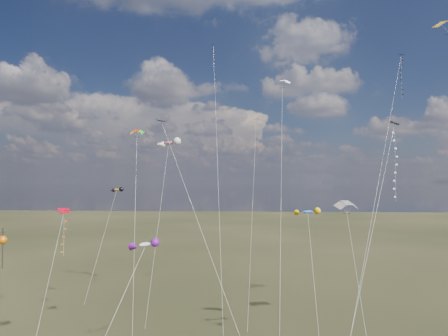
{
  "coord_description": "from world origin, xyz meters",
  "views": [
    {
      "loc": [
        3.35,
        -32.92,
        17.22
      ],
      "look_at": [
        0.0,
        18.0,
        19.0
      ],
      "focal_mm": 32.0,
      "sensor_mm": 36.0,
      "label": 1
    }
  ],
  "objects": [
    {
      "name": "utility_pole_far",
      "position": [
        -46.0,
        44.0,
        4.09
      ],
      "size": [
        1.4,
        0.2,
        8.0
      ],
      "color": "black",
      "rests_on": "ground"
    },
    {
      "name": "parafoil_blue_white",
      "position": [
        7.99,
        24.5,
        31.63
      ],
      "size": [
        3.55,
        23.36,
        32.42
      ],
      "color": "#224AB1",
      "rests_on": "ground"
    },
    {
      "name": "novelty_blue_yellow",
      "position": [
        9.49,
        10.27,
        13.95
      ],
      "size": [
        2.62,
        11.08,
        14.45
      ],
      "color": "blue",
      "rests_on": "ground"
    },
    {
      "name": "diamond_red_low",
      "position": [
        -15.82,
        6.87,
        11.65
      ],
      "size": [
        2.27,
        10.58,
        14.51
      ],
      "color": "#AF0418",
      "rests_on": "ground"
    },
    {
      "name": "diamond_black_mid",
      "position": [
        -3.03,
        5.01,
        17.27
      ],
      "size": [
        11.71,
        13.95,
        23.84
      ],
      "color": "black",
      "rests_on": "ground"
    },
    {
      "name": "diamond_black_high",
      "position": [
        26.34,
        29.64,
        31.98
      ],
      "size": [
        15.53,
        25.58,
        37.56
      ],
      "color": "black",
      "rests_on": "ground"
    },
    {
      "name": "diamond_navy_tall",
      "position": [
        -2.88,
        35.3,
        36.13
      ],
      "size": [
        4.77,
        35.12,
        42.32
      ],
      "color": "#091854",
      "rests_on": "ground"
    },
    {
      "name": "parafoil_tricolor",
      "position": [
        -11.42,
        18.09,
        23.68
      ],
      "size": [
        5.21,
        16.23,
        24.41
      ],
      "color": "gold",
      "rests_on": "ground"
    },
    {
      "name": "novelty_white_purple",
      "position": [
        -5.12,
        -1.25,
        12.12
      ],
      "size": [
        5.09,
        7.95,
        12.61
      ],
      "color": "silver",
      "rests_on": "ground"
    },
    {
      "name": "novelty_redwhite_stripe",
      "position": [
        -9.45,
        28.68,
        23.26
      ],
      "size": [
        4.12,
        17.16,
        24.03
      ],
      "color": "red",
      "rests_on": "ground"
    },
    {
      "name": "parafoil_striped",
      "position": [
        15.16,
        16.92,
        14.64
      ],
      "size": [
        3.3,
        12.75,
        15.4
      ],
      "color": "#F6AF17",
      "rests_on": "ground"
    },
    {
      "name": "diamond_orange_center",
      "position": [
        3.86,
        24.23,
        17.98
      ],
      "size": [
        1.86,
        17.29,
        27.24
      ],
      "color": "orange",
      "rests_on": "ground"
    },
    {
      "name": "novelty_orange_black",
      "position": [
        -19.5,
        33.93,
        15.8
      ],
      "size": [
        2.43,
        13.3,
        16.34
      ],
      "color": "orange",
      "rests_on": "ground"
    },
    {
      "name": "diamond_navy_right",
      "position": [
        16.2,
        3.84,
        18.39
      ],
      "size": [
        9.17,
        12.29,
        22.76
      ],
      "color": "#0D1746",
      "rests_on": "ground"
    }
  ]
}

